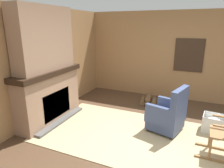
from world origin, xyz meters
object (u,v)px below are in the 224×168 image
oil_lamp_vase (20,72)px  armchair (168,115)px  storage_case (58,64)px  laundry_basket (213,124)px  firewood_stack (148,100)px

oil_lamp_vase → armchair: bearing=24.8°
armchair → storage_case: (-2.61, -0.10, 0.89)m
laundry_basket → oil_lamp_vase: oil_lamp_vase is taller
armchair → storage_case: bearing=17.5°
armchair → storage_case: 2.76m
laundry_basket → oil_lamp_vase: size_ratio=1.65×
armchair → oil_lamp_vase: 3.02m
laundry_basket → storage_case: size_ratio=1.67×
storage_case → laundry_basket: bearing=7.6°
oil_lamp_vase → firewood_stack: bearing=53.4°
armchair → firewood_stack: 1.54m
firewood_stack → storage_case: size_ratio=1.88×
armchair → oil_lamp_vase: (-2.61, -1.20, 0.93)m
oil_lamp_vase → storage_case: 1.11m
armchair → laundry_basket: 0.97m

